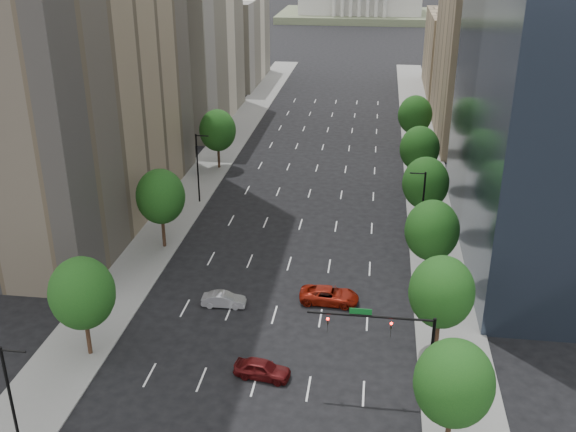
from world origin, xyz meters
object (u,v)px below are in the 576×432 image
at_px(traffic_signal, 398,338).
at_px(car_maroon, 262,369).
at_px(car_red_far, 329,295).
at_px(car_silver, 224,300).

distance_m(traffic_signal, car_maroon, 11.03).
distance_m(traffic_signal, car_red_far, 14.74).
relative_size(traffic_signal, car_silver, 2.26).
height_order(traffic_signal, car_maroon, traffic_signal).
height_order(car_silver, car_red_far, car_red_far).
bearing_deg(car_red_far, traffic_signal, -153.75).
bearing_deg(traffic_signal, car_red_far, 114.37).
xyz_separation_m(car_maroon, car_red_far, (4.25, 11.85, 0.01)).
relative_size(car_silver, car_red_far, 0.74).
bearing_deg(car_silver, traffic_signal, -127.60).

